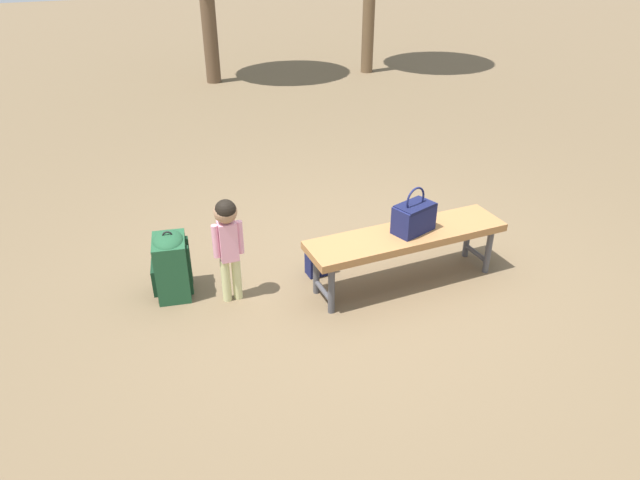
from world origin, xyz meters
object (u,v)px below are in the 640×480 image
object	(u,v)px
child_standing	(228,235)
backpack_small	(317,259)
park_bench	(407,239)
handbag	(414,216)
backpack_large	(171,263)

from	to	relation	value
child_standing	backpack_small	bearing A→B (deg)	-172.46
park_bench	backpack_small	distance (m)	0.74
handbag	backpack_large	world-z (taller)	handbag
handbag	backpack_small	xyz separation A→B (m)	(0.65, -0.36, -0.43)
handbag	backpack_large	bearing A→B (deg)	-15.38
child_standing	backpack_large	distance (m)	0.54
child_standing	backpack_large	xyz separation A→B (m)	(0.40, -0.23, -0.28)
child_standing	park_bench	bearing A→B (deg)	168.75
child_standing	backpack_small	xyz separation A→B (m)	(-0.73, -0.10, -0.41)
child_standing	backpack_small	distance (m)	0.85
park_bench	child_standing	xyz separation A→B (m)	(1.33, -0.26, 0.16)
child_standing	backpack_large	bearing A→B (deg)	-29.93
handbag	child_standing	bearing A→B (deg)	-10.62
handbag	child_standing	xyz separation A→B (m)	(1.38, -0.26, -0.02)
child_standing	backpack_small	size ratio (longest dim) A/B	2.90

